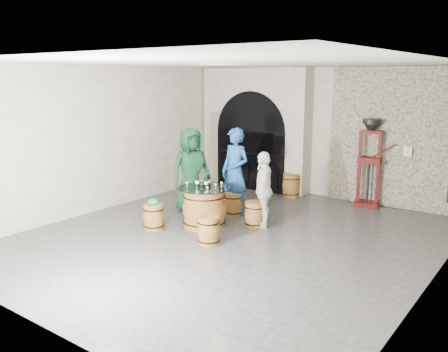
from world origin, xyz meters
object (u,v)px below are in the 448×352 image
Objects in this scene: barrel_stool_near_right at (209,231)px; wine_bottle_left at (197,181)px; side_barrel at (291,185)px; corking_press at (370,156)px; barrel_stool_right at (255,214)px; barrel_stool_near_left at (154,217)px; wine_bottle_center at (206,181)px; wine_bottle_right at (209,180)px; person_blue at (235,172)px; barrel_table at (204,207)px; person_white at (264,190)px; barrel_stool_left at (193,202)px; barrel_stool_far at (233,204)px; person_green at (191,170)px.

barrel_stool_near_right is 1.28m from wine_bottle_left.
corking_press is at bearing 8.78° from side_barrel.
barrel_stool_near_left is at bearing -139.09° from barrel_stool_right.
barrel_stool_near_left is 1.26m from wine_bottle_center.
corking_press is at bearing 57.76° from wine_bottle_right.
wine_bottle_center is 0.16× the size of corking_press.
person_blue is 5.85× the size of wine_bottle_left.
barrel_stool_near_left is 5.12m from corking_press.
barrel_table is 3.25× the size of wine_bottle_left.
barrel_stool_near_left is 0.33× the size of person_white.
barrel_stool_near_left is at bearing -103.72° from side_barrel.
corking_press is at bearing 59.49° from wine_bottle_center.
barrel_table reaches higher than barrel_stool_right.
corking_press is at bearing 66.05° from barrel_stool_right.
person_blue is 1.24× the size of person_white.
barrel_stool_right is 0.87× the size of side_barrel.
barrel_stool_left is 1.16m from person_blue.
barrel_stool_left is 1.58× the size of wine_bottle_right.
person_blue reaches higher than wine_bottle_right.
side_barrel reaches higher than barrel_stool_left.
corking_press reaches higher than wine_bottle_left.
barrel_table is at bearing 17.40° from wine_bottle_left.
wine_bottle_center is at bearing -131.62° from corking_press.
wine_bottle_center reaches higher than side_barrel.
corking_press reaches higher than person_white.
barrel_table reaches higher than barrel_stool_far.
barrel_stool_left is at bearing -146.25° from corking_press.
wine_bottle_center is (0.18, 0.06, 0.00)m from wine_bottle_left.
person_green reaches higher than wine_bottle_left.
wine_bottle_right is (-0.01, 0.16, 0.54)m from barrel_table.
barrel_table reaches higher than barrel_stool_near_left.
barrel_table is 1.02m from barrel_stool_far.
person_blue reaches higher than wine_bottle_center.
person_blue is at bearing 90.77° from barrel_stool_far.
side_barrel is (0.19, 3.17, -0.65)m from wine_bottle_center.
corking_press is (2.09, 2.39, 0.23)m from person_blue.
barrel_stool_near_right is 4.53m from corking_press.
barrel_stool_far is 1.58× the size of wine_bottle_right.
side_barrel is at bearing 96.67° from barrel_stool_near_right.
barrel_table is 3.20m from side_barrel.
barrel_stool_near_left is 0.25× the size of corking_press.
person_green is at bearing 142.94° from barrel_table.
barrel_stool_left is at bearing -113.97° from person_white.
wine_bottle_right is at bearing 94.87° from barrel_table.
person_blue is at bearing 31.34° from barrel_stool_left.
wine_bottle_right reaches higher than barrel_stool_left.
wine_bottle_left is at bearing -133.29° from corking_press.
side_barrel is (0.25, 2.10, -0.66)m from person_blue.
barrel_stool_near_left is (-1.41, 0.03, 0.00)m from barrel_stool_near_right.
barrel_table is at bearing -81.17° from person_blue.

